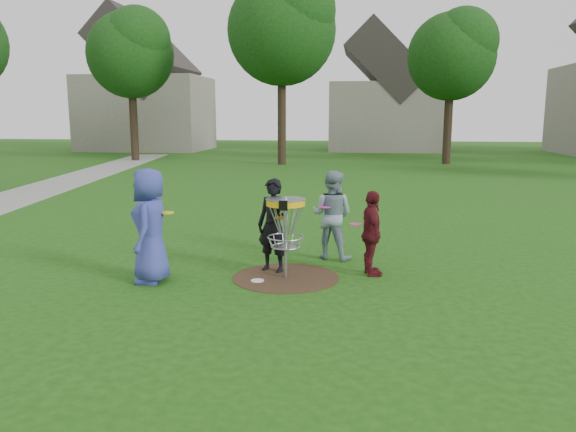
# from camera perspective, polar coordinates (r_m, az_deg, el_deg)

# --- Properties ---
(ground) EXTENTS (100.00, 100.00, 0.00)m
(ground) POSITION_cam_1_polar(r_m,az_deg,el_deg) (9.49, -0.23, -6.27)
(ground) COLOR #19470F
(ground) RESTS_ON ground
(dirt_patch) EXTENTS (1.80, 1.80, 0.01)m
(dirt_patch) POSITION_cam_1_polar(r_m,az_deg,el_deg) (9.49, -0.23, -6.25)
(dirt_patch) COLOR #47331E
(dirt_patch) RESTS_ON ground
(concrete_path) EXTENTS (7.75, 39.92, 0.02)m
(concrete_path) POSITION_cam_1_polar(r_m,az_deg,el_deg) (20.54, -25.89, 1.71)
(concrete_path) COLOR #9E9E99
(concrete_path) RESTS_ON ground
(player_blue) EXTENTS (0.69, 0.97, 1.87)m
(player_blue) POSITION_cam_1_polar(r_m,az_deg,el_deg) (9.32, -13.83, -0.97)
(player_blue) COLOR #373F98
(player_blue) RESTS_ON ground
(player_black) EXTENTS (0.69, 0.57, 1.63)m
(player_black) POSITION_cam_1_polar(r_m,az_deg,el_deg) (9.69, -1.50, -0.96)
(player_black) COLOR black
(player_black) RESTS_ON ground
(player_grey) EXTENTS (0.97, 0.85, 1.68)m
(player_grey) POSITION_cam_1_polar(r_m,az_deg,el_deg) (10.60, 4.47, 0.11)
(player_grey) COLOR #7D94A2
(player_grey) RESTS_ON ground
(player_maroon) EXTENTS (0.54, 0.91, 1.45)m
(player_maroon) POSITION_cam_1_polar(r_m,az_deg,el_deg) (9.57, 8.50, -1.76)
(player_maroon) COLOR #5A141C
(player_maroon) RESTS_ON ground
(disc_on_grass) EXTENTS (0.22, 0.22, 0.02)m
(disc_on_grass) POSITION_cam_1_polar(r_m,az_deg,el_deg) (9.30, -3.12, -6.59)
(disc_on_grass) COLOR white
(disc_on_grass) RESTS_ON ground
(disc_golf_basket) EXTENTS (0.66, 0.67, 1.38)m
(disc_golf_basket) POSITION_cam_1_polar(r_m,az_deg,el_deg) (9.25, -0.23, -0.21)
(disc_golf_basket) COLOR #9EA0A5
(disc_golf_basket) RESTS_ON ground
(held_discs) EXTENTS (3.24, 1.80, 0.27)m
(held_discs) POSITION_cam_1_polar(r_m,az_deg,el_deg) (9.54, -0.40, 0.09)
(held_discs) COLOR yellow
(held_discs) RESTS_ON ground
(tree_row) EXTENTS (51.20, 17.42, 9.90)m
(tree_row) POSITION_cam_1_polar(r_m,az_deg,el_deg) (29.91, 5.97, 16.96)
(tree_row) COLOR #38281C
(tree_row) RESTS_ON ground
(house_row) EXTENTS (44.50, 10.65, 11.62)m
(house_row) POSITION_cam_1_polar(r_m,az_deg,el_deg) (42.27, 12.33, 12.01)
(house_row) COLOR gray
(house_row) RESTS_ON ground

